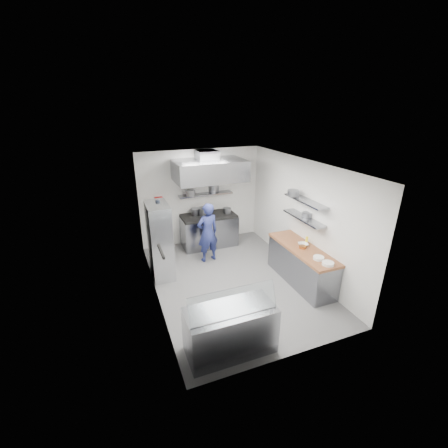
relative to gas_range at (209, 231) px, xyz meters
name	(u,v)px	position (x,y,z in m)	size (l,w,h in m)	color
floor	(233,281)	(-0.10, -2.10, -0.45)	(5.00, 5.00, 0.00)	#505052
ceiling	(234,165)	(-0.10, -2.10, 2.35)	(5.00, 5.00, 0.00)	silver
wall_back	(201,197)	(-0.10, 0.40, 0.95)	(3.60, 0.02, 2.80)	white
wall_front	(298,286)	(-0.10, -4.60, 0.95)	(3.60, 0.02, 2.80)	white
wall_left	(152,239)	(-1.90, -2.10, 0.95)	(5.00, 0.02, 2.80)	white
wall_right	(301,217)	(1.70, -2.10, 0.95)	(5.00, 0.02, 2.80)	white
gas_range	(209,231)	(0.00, 0.00, 0.00)	(1.60, 0.80, 0.90)	gray
cooktop	(209,216)	(0.00, 0.00, 0.48)	(1.57, 0.78, 0.06)	black
stock_pot_left	(195,212)	(-0.36, 0.13, 0.61)	(0.25, 0.25, 0.20)	slate
stock_pot_mid	(205,212)	(-0.12, 0.00, 0.63)	(0.34, 0.34, 0.24)	slate
stock_pot_right	(227,211)	(0.56, -0.05, 0.59)	(0.24, 0.24, 0.16)	slate
over_range_shelf	(206,194)	(0.00, 0.24, 1.07)	(1.60, 0.30, 0.04)	gray
shelf_pot_a	(190,193)	(-0.48, 0.14, 1.18)	(0.27, 0.27, 0.18)	slate
shelf_pot_b	(213,188)	(0.30, 0.41, 1.20)	(0.33, 0.33, 0.22)	slate
extractor_hood	(210,170)	(0.00, -0.18, 1.85)	(1.90, 1.15, 0.55)	gray
hood_duct	(207,155)	(0.00, 0.05, 2.23)	(0.55, 0.55, 0.24)	slate
red_firebox	(159,202)	(-1.35, 0.34, 0.97)	(0.22, 0.10, 0.26)	red
chef	(208,233)	(-0.33, -0.90, 0.36)	(0.59, 0.39, 1.62)	navy
wire_rack	(160,241)	(-1.63, -1.20, 0.48)	(0.50, 0.90, 1.85)	silver
rack_bin_a	(160,245)	(-1.63, -1.14, 0.35)	(0.15, 0.18, 0.16)	white
rack_bin_b	(154,218)	(-1.63, -0.60, 0.85)	(0.13, 0.17, 0.15)	yellow
rack_jar	(158,204)	(-1.58, -1.05, 1.35)	(0.11, 0.11, 0.18)	black
knife_strip	(161,251)	(-1.88, -3.00, 1.10)	(0.04, 0.55, 0.05)	black
prep_counter_base	(301,266)	(1.38, -2.70, -0.03)	(0.62, 2.00, 0.84)	gray
prep_counter_top	(303,249)	(1.38, -2.70, 0.42)	(0.65, 2.04, 0.06)	#965E37
plate_stack_a	(328,264)	(1.39, -3.55, 0.48)	(0.24, 0.24, 0.06)	white
plate_stack_b	(319,258)	(1.36, -3.29, 0.48)	(0.23, 0.23, 0.06)	white
copper_pan	(302,247)	(1.35, -2.72, 0.48)	(0.16, 0.16, 0.06)	#C67937
squeeze_bottle	(307,240)	(1.58, -2.56, 0.54)	(0.06, 0.06, 0.18)	yellow
mixing_bowl	(303,244)	(1.45, -2.61, 0.48)	(0.23, 0.23, 0.06)	white
wall_shelf_lower	(304,218)	(1.54, -2.40, 1.05)	(0.30, 1.30, 0.04)	gray
wall_shelf_upper	(305,201)	(1.54, -2.40, 1.47)	(0.30, 1.30, 0.04)	gray
shelf_pot_c	(307,215)	(1.64, -2.39, 1.12)	(0.24, 0.24, 0.10)	slate
shelf_pot_d	(293,193)	(1.46, -2.02, 1.56)	(0.28, 0.28, 0.14)	slate
display_case	(230,330)	(-1.00, -4.10, -0.03)	(1.50, 0.70, 0.85)	gray
display_glass	(233,302)	(-1.00, -4.22, 0.62)	(1.47, 0.02, 0.45)	silver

